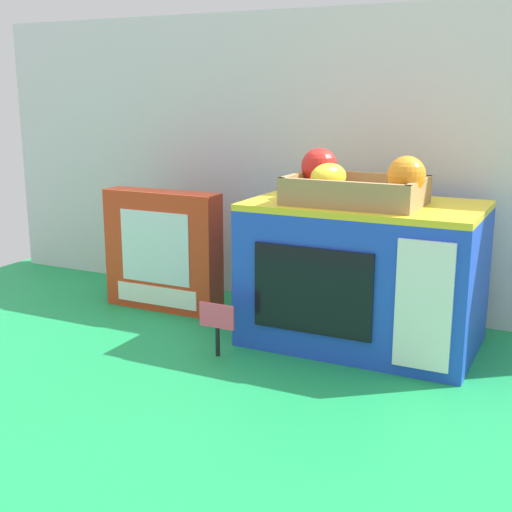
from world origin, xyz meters
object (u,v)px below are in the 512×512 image
at_px(toy_microwave, 363,274).
at_px(food_groups_crate, 354,185).
at_px(price_sign, 217,321).
at_px(cookie_set_box, 163,251).

xyz_separation_m(toy_microwave, food_groups_crate, (-0.02, -0.02, 0.17)).
bearing_deg(price_sign, food_groups_crate, 39.93).
bearing_deg(food_groups_crate, toy_microwave, 55.66).
distance_m(food_groups_crate, cookie_set_box, 0.48).
height_order(food_groups_crate, price_sign, food_groups_crate).
relative_size(food_groups_crate, price_sign, 2.48).
height_order(food_groups_crate, cookie_set_box, food_groups_crate).
relative_size(toy_microwave, food_groups_crate, 1.72).
distance_m(food_groups_crate, price_sign, 0.35).
distance_m(toy_microwave, price_sign, 0.29).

